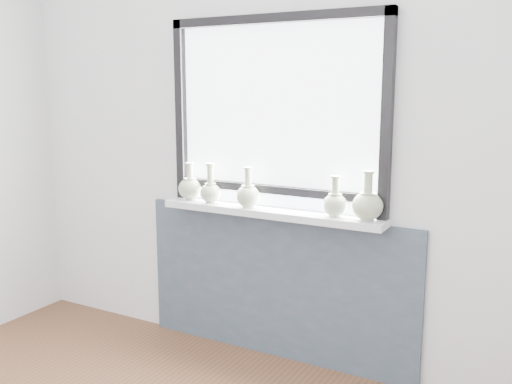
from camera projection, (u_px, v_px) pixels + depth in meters
The scene contains 9 objects.
back_wall at pixel (278, 135), 3.18m from camera, with size 3.60×0.02×2.60m, color silver.
apron_panel at pixel (275, 285), 3.31m from camera, with size 1.70×0.03×0.86m, color #424D5F.
windowsill at pixel (270, 212), 3.17m from camera, with size 1.32×0.18×0.04m, color silver.
window at pixel (276, 110), 3.12m from camera, with size 1.30×0.06×1.05m.
vase_a at pixel (190, 187), 3.41m from camera, with size 0.14×0.14×0.22m.
vase_b at pixel (211, 191), 3.33m from camera, with size 0.12×0.12×0.23m.
vase_c at pixel (248, 195), 3.19m from camera, with size 0.14×0.14×0.23m.
vase_d at pixel (335, 203), 2.97m from camera, with size 0.13×0.13×0.21m.
vase_e at pixel (367, 204), 2.88m from camera, with size 0.16×0.16×0.25m.
Camera 1 is at (1.42, -1.04, 1.57)m, focal length 40.00 mm.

